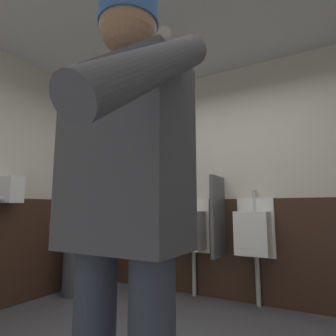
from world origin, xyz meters
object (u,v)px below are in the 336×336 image
object	(u,v)px
person	(123,205)
hand_dryer	(10,190)
trash_bin	(75,266)
soap_dispenser	(145,188)
urinal_left	(191,230)
urinal_middle	(254,232)

from	to	relation	value
person	hand_dryer	distance (m)	2.55
person	hand_dryer	size ratio (longest dim) A/B	6.33
trash_bin	soap_dispenser	distance (m)	1.33
urinal_left	urinal_middle	size ratio (longest dim) A/B	1.00
trash_bin	urinal_middle	bearing A→B (deg)	16.67
urinal_left	hand_dryer	bearing A→B (deg)	-136.37
urinal_middle	person	distance (m)	2.43
trash_bin	soap_dispenser	size ratio (longest dim) A/B	3.78
urinal_middle	hand_dryer	distance (m)	2.63
urinal_left	person	size ratio (longest dim) A/B	0.70
person	trash_bin	xyz separation A→B (m)	(-2.15, 1.81, -0.70)
person	soap_dispenser	world-z (taller)	person
urinal_middle	hand_dryer	world-z (taller)	hand_dryer
person	trash_bin	world-z (taller)	person
urinal_left	hand_dryer	size ratio (longest dim) A/B	4.43
hand_dryer	trash_bin	bearing A→B (deg)	77.38
trash_bin	hand_dryer	bearing A→B (deg)	-102.62
urinal_middle	urinal_left	bearing A→B (deg)	180.00
urinal_left	person	xyz separation A→B (m)	(0.87, -2.41, 0.26)
urinal_left	hand_dryer	world-z (taller)	hand_dryer
hand_dryer	person	bearing A→B (deg)	-24.02
person	hand_dryer	xyz separation A→B (m)	(-2.32, 1.03, 0.19)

